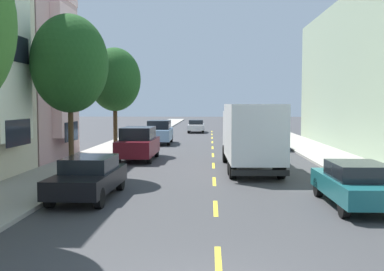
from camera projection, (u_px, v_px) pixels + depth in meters
ground_plane at (212, 144)px, 37.35m from camera, size 160.00×160.00×0.00m
sidewalk_left at (121, 145)px, 35.64m from camera, size 3.20×120.00×0.14m
sidewalk_right at (305, 146)px, 35.07m from camera, size 3.20×120.00×0.14m
lane_centerline_dashes at (213, 151)px, 31.87m from camera, size 0.14×47.20×0.01m
street_tree_second at (70, 64)px, 20.31m from camera, size 3.39×3.39×7.08m
street_tree_third at (115, 80)px, 29.91m from camera, size 3.37×3.37×6.78m
delivery_box_truck at (251, 133)px, 22.43m from camera, size 2.58×7.80×3.26m
parked_hatchback_navy at (271, 139)px, 33.09m from camera, size 1.84×4.04×1.50m
parked_suv_burgundy at (138, 143)px, 26.67m from camera, size 1.98×4.81×1.93m
parked_suv_sky at (159, 132)px, 37.54m from camera, size 2.04×4.83×1.93m
parked_wagon_charcoal at (245, 123)px, 59.31m from camera, size 1.92×4.74×1.50m
parked_sedan_black at (89, 177)px, 15.97m from camera, size 1.89×4.54×1.43m
parked_wagon_champagne at (249, 125)px, 53.73m from camera, size 1.89×4.73×1.50m
parked_pickup_orange at (257, 129)px, 44.83m from camera, size 2.10×5.34×1.73m
parked_sedan_teal at (356, 183)px, 14.60m from camera, size 1.84×4.52×1.43m
moving_white_sedan at (196, 126)px, 52.63m from camera, size 1.80×4.50×1.43m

